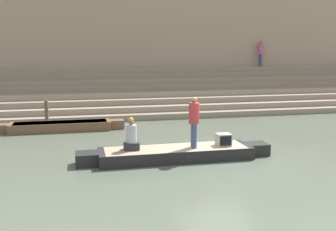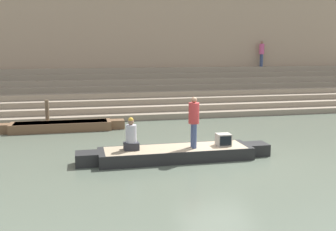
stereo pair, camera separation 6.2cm
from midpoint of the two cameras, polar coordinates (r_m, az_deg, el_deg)
name	(u,v)px [view 2 (the right image)]	position (r m, az deg, el deg)	size (l,w,h in m)	color
ground_plane	(217,156)	(13.88, 7.23, -5.88)	(120.00, 120.00, 0.00)	#566051
ghat_steps	(158,95)	(23.93, -1.39, 2.93)	(36.00, 5.42, 2.49)	gray
back_wall	(150,35)	(26.25, -2.50, 11.56)	(34.20, 1.28, 9.17)	tan
rowboat_main	(176,153)	(13.33, 1.24, -5.48)	(6.62, 1.45, 0.41)	black
person_standing	(194,119)	(13.11, 3.90, -0.46)	(0.35, 0.35, 1.72)	#3D4C75
person_rowing	(131,137)	(12.98, -5.23, -3.12)	(0.50, 0.39, 1.08)	#28282D
tv_set	(223,140)	(13.67, 8.18, -3.48)	(0.48, 0.44, 0.41)	#9E998E
moored_boat_shore	(61,126)	(18.53, -15.13, -1.49)	(5.72, 1.04, 0.41)	brown
mooring_post	(47,114)	(19.31, -17.04, 0.21)	(0.18, 0.18, 1.33)	brown
person_on_steps	(262,52)	(27.66, 13.50, 8.99)	(0.33, 0.33, 1.72)	#3D4C75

